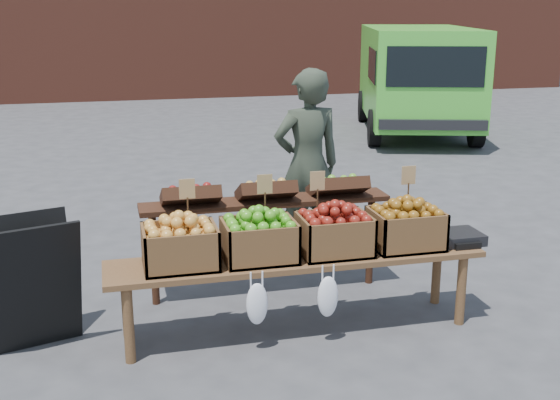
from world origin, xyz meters
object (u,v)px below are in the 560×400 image
object	(u,v)px
back_table	(266,233)
crate_golden_apples	(180,247)
crate_red_apples	(334,234)
weighing_scale	(457,237)
delivery_van	(416,81)
display_bench	(297,293)
crate_russet_pears	(259,241)
crate_green_apples	(406,229)
vendor	(307,165)
chalkboard_sign	(32,283)

from	to	relation	value
back_table	crate_golden_apples	distance (m)	1.07
crate_red_apples	weighing_scale	distance (m)	0.98
delivery_van	display_bench	world-z (taller)	delivery_van
crate_russet_pears	crate_green_apples	size ratio (longest dim) A/B	1.00
back_table	crate_russet_pears	xyz separation A→B (m)	(-0.21, -0.72, 0.19)
back_table	crate_green_apples	world-z (taller)	back_table
vendor	crate_russet_pears	world-z (taller)	vendor
delivery_van	crate_green_apples	distance (m)	8.20
delivery_van	crate_russet_pears	bearing A→B (deg)	-104.89
vendor	crate_red_apples	distance (m)	1.50
chalkboard_sign	back_table	size ratio (longest dim) A/B	0.44
vendor	weighing_scale	size ratio (longest dim) A/B	5.19
crate_golden_apples	crate_red_apples	size ratio (longest dim) A/B	1.00
back_table	vendor	bearing A→B (deg)	53.23
vendor	back_table	size ratio (longest dim) A/B	0.84
chalkboard_sign	weighing_scale	bearing A→B (deg)	-20.62
vendor	crate_golden_apples	xyz separation A→B (m)	(-1.33, -1.47, -0.17)
display_bench	vendor	bearing A→B (deg)	71.18
chalkboard_sign	crate_green_apples	bearing A→B (deg)	-21.26
crate_golden_apples	vendor	bearing A→B (deg)	47.98
display_bench	crate_golden_apples	bearing A→B (deg)	180.00
crate_golden_apples	weighing_scale	size ratio (longest dim) A/B	1.47
chalkboard_sign	crate_red_apples	world-z (taller)	chalkboard_sign
delivery_van	weighing_scale	size ratio (longest dim) A/B	12.58
display_bench	crate_green_apples	size ratio (longest dim) A/B	5.40
vendor	crate_green_apples	distance (m)	1.52
crate_russet_pears	weighing_scale	size ratio (longest dim) A/B	1.47
back_table	crate_golden_apples	world-z (taller)	back_table
chalkboard_sign	crate_golden_apples	xyz separation A→B (m)	(0.99, -0.22, 0.25)
crate_golden_apples	weighing_scale	bearing A→B (deg)	0.00
chalkboard_sign	display_bench	distance (m)	1.84
crate_russet_pears	weighing_scale	distance (m)	1.53
delivery_van	vendor	distance (m)	7.06
vendor	weighing_scale	xyz separation A→B (m)	(0.75, -1.47, -0.27)
back_table	display_bench	bearing A→B (deg)	-85.19
delivery_van	chalkboard_sign	xyz separation A→B (m)	(-6.13, -7.20, -0.49)
vendor	chalkboard_sign	xyz separation A→B (m)	(-2.32, -1.26, -0.42)
crate_russet_pears	back_table	bearing A→B (deg)	73.42
crate_golden_apples	crate_russet_pears	size ratio (longest dim) A/B	1.00
delivery_van	vendor	world-z (taller)	delivery_van
crate_golden_apples	crate_green_apples	world-z (taller)	same
crate_red_apples	weighing_scale	bearing A→B (deg)	0.00
back_table	weighing_scale	distance (m)	1.50
chalkboard_sign	crate_red_apples	size ratio (longest dim) A/B	1.86
weighing_scale	crate_russet_pears	bearing A→B (deg)	180.00
crate_golden_apples	crate_green_apples	xyz separation A→B (m)	(1.65, 0.00, 0.00)
chalkboard_sign	crate_green_apples	xyz separation A→B (m)	(2.64, -0.22, 0.25)
crate_golden_apples	crate_russet_pears	distance (m)	0.55
crate_golden_apples	weighing_scale	world-z (taller)	crate_golden_apples
delivery_van	weighing_scale	distance (m)	8.03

